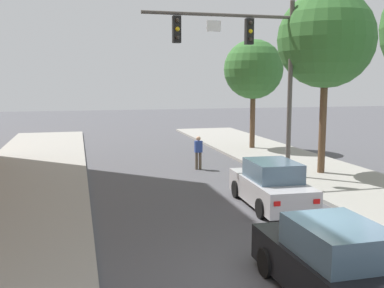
# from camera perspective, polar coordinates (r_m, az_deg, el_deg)

# --- Properties ---
(ground_plane) EXTENTS (120.00, 120.00, 0.00)m
(ground_plane) POSITION_cam_1_polar(r_m,az_deg,el_deg) (10.20, 12.69, -17.06)
(ground_plane) COLOR #4C4C51
(traffic_signal_mast) EXTENTS (6.50, 0.38, 7.50)m
(traffic_signal_mast) POSITION_cam_1_polar(r_m,az_deg,el_deg) (19.18, 7.50, 11.05)
(traffic_signal_mast) COLOR #514C47
(traffic_signal_mast) RESTS_ON sidewalk_right
(car_lead_silver) EXTENTS (1.97, 4.30, 1.60)m
(car_lead_silver) POSITION_cam_1_polar(r_m,az_deg,el_deg) (15.74, 10.01, -5.23)
(car_lead_silver) COLOR #B7B7BC
(car_lead_silver) RESTS_ON ground
(car_following_black) EXTENTS (1.84, 4.24, 1.60)m
(car_following_black) POSITION_cam_1_polar(r_m,az_deg,el_deg) (9.47, 17.55, -14.51)
(car_following_black) COLOR black
(car_following_black) RESTS_ON ground
(pedestrian_crossing_road) EXTENTS (0.36, 0.22, 1.64)m
(pedestrian_crossing_road) POSITION_cam_1_polar(r_m,az_deg,el_deg) (21.88, 0.82, -0.90)
(pedestrian_crossing_road) COLOR brown
(pedestrian_crossing_road) RESTS_ON ground
(street_tree_second) EXTENTS (4.29, 4.29, 8.12)m
(street_tree_second) POSITION_cam_1_polar(r_m,az_deg,el_deg) (21.08, 16.68, 12.59)
(street_tree_second) COLOR brown
(street_tree_second) RESTS_ON sidewalk_right
(street_tree_third) EXTENTS (3.65, 3.65, 6.70)m
(street_tree_third) POSITION_cam_1_polar(r_m,az_deg,el_deg) (28.20, 7.82, 9.35)
(street_tree_third) COLOR brown
(street_tree_third) RESTS_ON sidewalk_right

